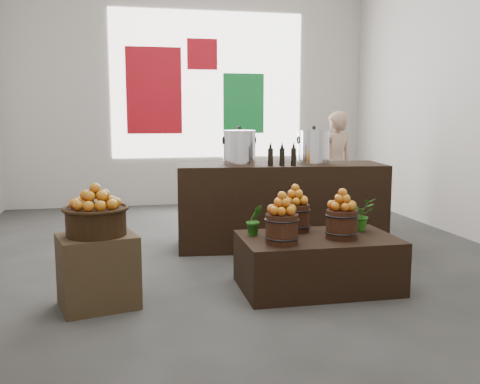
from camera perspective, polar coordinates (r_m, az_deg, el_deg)
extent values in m
plane|color=#3D3C3A|center=(5.81, -1.08, -6.82)|extent=(7.00, 7.00, 0.00)
cube|color=#B1AAA3|center=(9.08, -5.33, 11.30)|extent=(6.00, 0.04, 4.00)
cube|color=white|center=(9.10, -3.40, 11.31)|extent=(3.20, 0.02, 2.40)
cube|color=#A70C18|center=(9.00, -9.16, 10.62)|extent=(0.90, 0.04, 1.40)
cube|color=#12782E|center=(9.19, 0.38, 9.43)|extent=(0.70, 0.04, 1.00)
cube|color=#A70C18|center=(9.12, -4.06, 14.46)|extent=(0.50, 0.04, 0.50)
cube|color=#44351F|center=(4.40, -14.91, -8.13)|extent=(0.68, 0.60, 0.58)
cylinder|color=black|center=(4.31, -15.11, -3.09)|extent=(0.46, 0.46, 0.21)
cube|color=black|center=(4.75, 8.24, -7.44)|extent=(1.34, 0.83, 0.46)
cylinder|color=#3A1B10|center=(4.38, 4.47, -3.95)|extent=(0.27, 0.27, 0.25)
cylinder|color=#3A1B10|center=(4.64, 10.80, -3.39)|extent=(0.27, 0.27, 0.25)
cylinder|color=#3A1B10|center=(4.86, 5.86, -2.77)|extent=(0.27, 0.27, 0.25)
imported|color=#1E5C13|center=(4.98, 12.57, -2.32)|extent=(0.32, 0.30, 0.30)
imported|color=#1E5C13|center=(4.67, 1.57, -3.00)|extent=(0.17, 0.15, 0.27)
cube|color=black|center=(6.16, 4.34, -1.42)|extent=(2.40, 0.99, 0.96)
cylinder|color=silver|center=(6.02, -0.08, 4.68)|extent=(0.36, 0.36, 0.36)
cylinder|color=silver|center=(6.16, 7.83, 4.69)|extent=(0.36, 0.36, 0.36)
imported|color=#A27D63|center=(7.84, 10.08, 2.77)|extent=(0.64, 0.50, 1.56)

